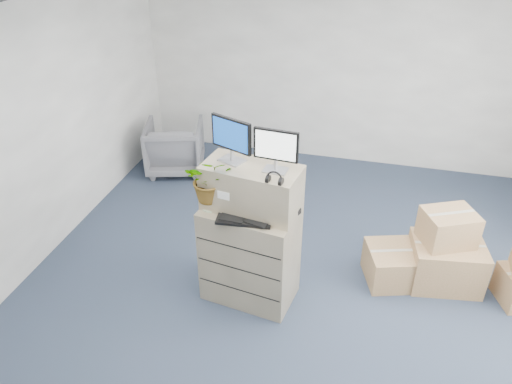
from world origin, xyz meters
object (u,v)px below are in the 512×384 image
filing_cabinet_lower (250,254)px  keyboard (244,219)px  monitor_right (276,148)px  water_bottle (259,199)px  office_chair (175,145)px  potted_plant (210,184)px  monitor_left (231,138)px

filing_cabinet_lower → keyboard: size_ratio=2.06×
monitor_right → keyboard: (-0.24, -0.20, -0.67)m
water_bottle → office_chair: (-1.90, 2.33, -0.76)m
water_bottle → office_chair: water_bottle is taller
water_bottle → monitor_right: bearing=-8.5°
keyboard → office_chair: size_ratio=0.61×
monitor_right → potted_plant: bearing=-169.1°
monitor_left → office_chair: bearing=147.7°
water_bottle → keyboard: bearing=-110.9°
water_bottle → office_chair: size_ratio=0.28×
office_chair → monitor_left: bearing=109.3°
monitor_left → water_bottle: (0.28, -0.06, -0.58)m
keyboard → water_bottle: water_bottle is taller
monitor_left → keyboard: 0.77m
filing_cabinet_lower → potted_plant: 0.88m
filing_cabinet_lower → water_bottle: size_ratio=4.49×
filing_cabinet_lower → potted_plant: (-0.37, -0.04, 0.79)m
potted_plant → keyboard: bearing=-20.4°
filing_cabinet_lower → water_bottle: water_bottle is taller
monitor_left → water_bottle: monitor_left is taller
office_chair → keyboard: bearing=109.2°
monitor_right → office_chair: (-2.05, 2.35, -1.33)m
office_chair → water_bottle: bearing=113.0°
monitor_right → water_bottle: monitor_right is taller
monitor_right → keyboard: bearing=-135.2°
monitor_right → potted_plant: 0.75m
monitor_right → water_bottle: size_ratio=1.74×
filing_cabinet_lower → office_chair: 2.99m
monitor_right → water_bottle: 0.59m
potted_plant → monitor_right: bearing=5.9°
monitor_left → water_bottle: bearing=11.1°
filing_cabinet_lower → monitor_right: monitor_right is taller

